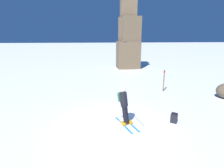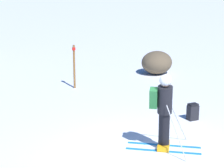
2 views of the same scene
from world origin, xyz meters
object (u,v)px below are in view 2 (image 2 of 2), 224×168
(skier, at_px, (164,108))
(trail_marker, at_px, (74,64))
(exposed_boulder_0, at_px, (157,62))
(spare_backpack, at_px, (193,112))

(skier, distance_m, trail_marker, 6.34)
(exposed_boulder_0, relative_size, trail_marker, 0.94)
(skier, height_order, exposed_boulder_0, skier)
(spare_backpack, distance_m, exposed_boulder_0, 6.11)
(spare_backpack, xyz_separation_m, trail_marker, (1.67, 4.98, 0.69))
(skier, distance_m, exposed_boulder_0, 8.32)
(skier, distance_m, spare_backpack, 2.60)
(exposed_boulder_0, height_order, trail_marker, trail_marker)
(spare_backpack, relative_size, trail_marker, 0.30)
(spare_backpack, relative_size, exposed_boulder_0, 0.32)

